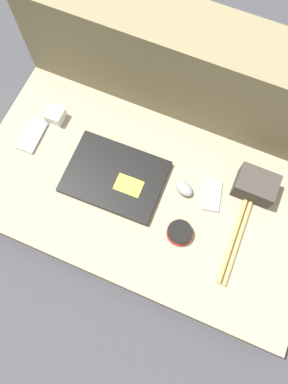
% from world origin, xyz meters
% --- Properties ---
extents(ground_plane, '(8.00, 8.00, 0.00)m').
position_xyz_m(ground_plane, '(0.00, 0.00, 0.00)').
color(ground_plane, '#38383D').
extents(couch_seat, '(1.15, 0.61, 0.11)m').
position_xyz_m(couch_seat, '(0.00, 0.00, 0.05)').
color(couch_seat, gray).
rests_on(couch_seat, ground_plane).
extents(couch_backrest, '(1.15, 0.20, 0.46)m').
position_xyz_m(couch_backrest, '(0.00, 0.40, 0.23)').
color(couch_backrest, '#756B4C').
rests_on(couch_backrest, ground_plane).
extents(laptop, '(0.33, 0.24, 0.03)m').
position_xyz_m(laptop, '(-0.11, 0.01, 0.12)').
color(laptop, black).
rests_on(laptop, couch_seat).
extents(computer_mouse, '(0.08, 0.07, 0.03)m').
position_xyz_m(computer_mouse, '(0.12, 0.07, 0.12)').
color(computer_mouse, gray).
rests_on(computer_mouse, couch_seat).
extents(speaker_puck, '(0.08, 0.08, 0.03)m').
position_xyz_m(speaker_puck, '(0.16, -0.08, 0.12)').
color(speaker_puck, red).
rests_on(speaker_puck, couch_seat).
extents(phone_silver, '(0.08, 0.12, 0.01)m').
position_xyz_m(phone_silver, '(0.21, 0.08, 0.11)').
color(phone_silver, '#B7B7BC').
rests_on(phone_silver, couch_seat).
extents(phone_black, '(0.07, 0.13, 0.01)m').
position_xyz_m(phone_black, '(-0.45, 0.04, 0.11)').
color(phone_black, '#99999E').
rests_on(phone_black, couch_seat).
extents(camera_pouch, '(0.13, 0.10, 0.08)m').
position_xyz_m(camera_pouch, '(0.33, 0.16, 0.15)').
color(camera_pouch, '#38332D').
rests_on(camera_pouch, couch_seat).
extents(charger_brick, '(0.06, 0.06, 0.04)m').
position_xyz_m(charger_brick, '(-0.40, 0.14, 0.13)').
color(charger_brick, silver).
rests_on(charger_brick, couch_seat).
extents(drumstick_pair, '(0.04, 0.40, 0.01)m').
position_xyz_m(drumstick_pair, '(0.33, 0.02, 0.11)').
color(drumstick_pair, tan).
rests_on(drumstick_pair, couch_seat).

